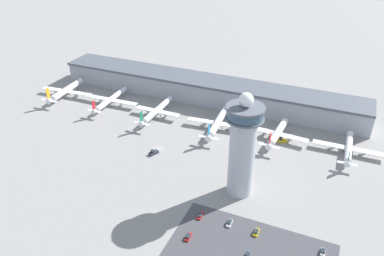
{
  "coord_description": "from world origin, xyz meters",
  "views": [
    {
      "loc": [
        87.42,
        -153.85,
        115.11
      ],
      "look_at": [
        14.75,
        13.12,
        10.1
      ],
      "focal_mm": 35.0,
      "sensor_mm": 36.0,
      "label": 1
    }
  ],
  "objects_px": {
    "airplane_gate_bravo": "(110,100)",
    "car_maroon_suv": "(200,216)",
    "control_tower": "(242,147)",
    "car_white_wagon": "(323,252)",
    "car_grey_coupe": "(248,255)",
    "airplane_gate_foxtrot": "(349,148)",
    "car_silver_sedan": "(229,223)",
    "airplane_gate_alpha": "(66,91)",
    "airplane_gate_delta": "(217,123)",
    "car_green_van": "(256,232)",
    "service_truck_catering": "(282,140)",
    "car_black_suv": "(188,237)",
    "service_truck_fuel": "(154,153)",
    "airplane_gate_echo": "(277,134)",
    "airplane_gate_charlie": "(156,111)"
  },
  "relations": [
    {
      "from": "service_truck_catering",
      "to": "service_truck_fuel",
      "type": "height_order",
      "value": "service_truck_catering"
    },
    {
      "from": "airplane_gate_alpha",
      "to": "airplane_gate_delta",
      "type": "distance_m",
      "value": 115.96
    },
    {
      "from": "control_tower",
      "to": "service_truck_catering",
      "type": "xyz_separation_m",
      "value": [
        9.32,
        52.64,
        -24.24
      ]
    },
    {
      "from": "service_truck_catering",
      "to": "service_truck_fuel",
      "type": "distance_m",
      "value": 74.23
    },
    {
      "from": "car_grey_coupe",
      "to": "car_silver_sedan",
      "type": "relative_size",
      "value": 0.95
    },
    {
      "from": "airplane_gate_alpha",
      "to": "service_truck_catering",
      "type": "height_order",
      "value": "airplane_gate_alpha"
    },
    {
      "from": "car_maroon_suv",
      "to": "car_grey_coupe",
      "type": "bearing_deg",
      "value": -26.72
    },
    {
      "from": "service_truck_fuel",
      "to": "car_maroon_suv",
      "type": "distance_m",
      "value": 54.79
    },
    {
      "from": "service_truck_catering",
      "to": "car_black_suv",
      "type": "distance_m",
      "value": 91.49
    },
    {
      "from": "service_truck_fuel",
      "to": "airplane_gate_bravo",
      "type": "bearing_deg",
      "value": 143.46
    },
    {
      "from": "airplane_gate_alpha",
      "to": "car_white_wagon",
      "type": "relative_size",
      "value": 9.68
    },
    {
      "from": "airplane_gate_bravo",
      "to": "airplane_gate_echo",
      "type": "bearing_deg",
      "value": -0.01
    },
    {
      "from": "airplane_gate_echo",
      "to": "car_maroon_suv",
      "type": "height_order",
      "value": "airplane_gate_echo"
    },
    {
      "from": "airplane_gate_alpha",
      "to": "airplane_gate_charlie",
      "type": "height_order",
      "value": "airplane_gate_alpha"
    },
    {
      "from": "airplane_gate_delta",
      "to": "service_truck_catering",
      "type": "bearing_deg",
      "value": 2.22
    },
    {
      "from": "control_tower",
      "to": "airplane_gate_foxtrot",
      "type": "bearing_deg",
      "value": 50.18
    },
    {
      "from": "airplane_gate_delta",
      "to": "car_green_van",
      "type": "height_order",
      "value": "airplane_gate_delta"
    },
    {
      "from": "airplane_gate_bravo",
      "to": "airplane_gate_delta",
      "type": "height_order",
      "value": "airplane_gate_delta"
    },
    {
      "from": "airplane_gate_alpha",
      "to": "service_truck_catering",
      "type": "relative_size",
      "value": 6.41
    },
    {
      "from": "airplane_gate_foxtrot",
      "to": "car_black_suv",
      "type": "relative_size",
      "value": 8.24
    },
    {
      "from": "airplane_gate_alpha",
      "to": "car_maroon_suv",
      "type": "relative_size",
      "value": 8.51
    },
    {
      "from": "airplane_gate_charlie",
      "to": "airplane_gate_echo",
      "type": "xyz_separation_m",
      "value": [
        77.57,
        2.8,
        -0.03
      ]
    },
    {
      "from": "airplane_gate_bravo",
      "to": "car_silver_sedan",
      "type": "bearing_deg",
      "value": -34.22
    },
    {
      "from": "car_black_suv",
      "to": "car_silver_sedan",
      "type": "relative_size",
      "value": 1.03
    },
    {
      "from": "car_silver_sedan",
      "to": "car_maroon_suv",
      "type": "height_order",
      "value": "car_silver_sedan"
    },
    {
      "from": "airplane_gate_alpha",
      "to": "airplane_gate_foxtrot",
      "type": "xyz_separation_m",
      "value": [
        191.08,
        2.46,
        -0.81
      ]
    },
    {
      "from": "airplane_gate_alpha",
      "to": "car_white_wagon",
      "type": "distance_m",
      "value": 201.47
    },
    {
      "from": "control_tower",
      "to": "airplane_gate_echo",
      "type": "height_order",
      "value": "control_tower"
    },
    {
      "from": "car_maroon_suv",
      "to": "car_white_wagon",
      "type": "height_order",
      "value": "car_white_wagon"
    },
    {
      "from": "airplane_gate_charlie",
      "to": "airplane_gate_echo",
      "type": "distance_m",
      "value": 77.62
    },
    {
      "from": "car_white_wagon",
      "to": "airplane_gate_charlie",
      "type": "bearing_deg",
      "value": 146.96
    },
    {
      "from": "airplane_gate_foxtrot",
      "to": "airplane_gate_echo",
      "type": "bearing_deg",
      "value": -178.07
    },
    {
      "from": "control_tower",
      "to": "service_truck_fuel",
      "type": "distance_m",
      "value": 58.96
    },
    {
      "from": "car_grey_coupe",
      "to": "car_maroon_suv",
      "type": "distance_m",
      "value": 28.28
    },
    {
      "from": "airplane_gate_charlie",
      "to": "car_black_suv",
      "type": "xyz_separation_m",
      "value": [
        61.17,
        -86.98,
        -3.85
      ]
    },
    {
      "from": "service_truck_catering",
      "to": "car_grey_coupe",
      "type": "distance_m",
      "value": 89.0
    },
    {
      "from": "control_tower",
      "to": "car_white_wagon",
      "type": "relative_size",
      "value": 12.42
    },
    {
      "from": "airplane_gate_alpha",
      "to": "service_truck_fuel",
      "type": "bearing_deg",
      "value": -23.38
    },
    {
      "from": "airplane_gate_alpha",
      "to": "car_green_van",
      "type": "xyz_separation_m",
      "value": [
        160.46,
        -75.1,
        -3.85
      ]
    },
    {
      "from": "car_green_van",
      "to": "car_white_wagon",
      "type": "height_order",
      "value": "car_white_wagon"
    },
    {
      "from": "airplane_gate_echo",
      "to": "service_truck_catering",
      "type": "height_order",
      "value": "airplane_gate_echo"
    },
    {
      "from": "airplane_gate_bravo",
      "to": "airplane_gate_foxtrot",
      "type": "height_order",
      "value": "airplane_gate_bravo"
    },
    {
      "from": "airplane_gate_alpha",
      "to": "airplane_gate_bravo",
      "type": "height_order",
      "value": "airplane_gate_alpha"
    },
    {
      "from": "car_maroon_suv",
      "to": "service_truck_catering",
      "type": "bearing_deg",
      "value": 75.54
    },
    {
      "from": "airplane_gate_foxtrot",
      "to": "car_silver_sedan",
      "type": "distance_m",
      "value": 88.0
    },
    {
      "from": "airplane_gate_bravo",
      "to": "car_maroon_suv",
      "type": "relative_size",
      "value": 8.47
    },
    {
      "from": "airplane_gate_bravo",
      "to": "car_white_wagon",
      "type": "relative_size",
      "value": 9.63
    },
    {
      "from": "airplane_gate_echo",
      "to": "airplane_gate_foxtrot",
      "type": "height_order",
      "value": "airplane_gate_echo"
    },
    {
      "from": "airplane_gate_delta",
      "to": "car_green_van",
      "type": "distance_m",
      "value": 86.74
    },
    {
      "from": "control_tower",
      "to": "car_maroon_suv",
      "type": "xyz_separation_m",
      "value": [
        -10.3,
        -23.47,
        -24.67
      ]
    }
  ]
}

